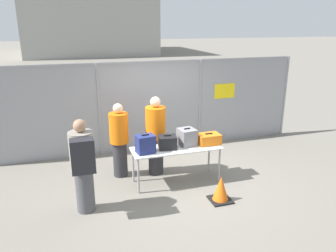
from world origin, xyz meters
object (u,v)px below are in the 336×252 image
(traveler_hooded, at_px, (83,164))
(traffic_cone, at_px, (221,190))
(suitcase_black, at_px, (167,142))
(inspection_table, at_px, (176,151))
(utility_trailer, at_px, (193,117))
(suitcase_orange, at_px, (209,139))
(security_worker_near, at_px, (156,135))
(suitcase_grey, at_px, (187,137))
(security_worker_far, at_px, (119,139))
(suitcase_navy, at_px, (145,144))

(traveler_hooded, bearing_deg, traffic_cone, -16.05)
(suitcase_black, bearing_deg, inspection_table, -9.22)
(suitcase_black, height_order, utility_trailer, suitcase_black)
(suitcase_orange, relative_size, security_worker_near, 0.28)
(utility_trailer, bearing_deg, suitcase_grey, -113.67)
(inspection_table, bearing_deg, suitcase_black, 170.78)
(suitcase_orange, bearing_deg, traffic_cone, -100.04)
(suitcase_black, relative_size, suitcase_grey, 1.05)
(inspection_table, height_order, traveler_hooded, traveler_hooded)
(traveler_hooded, bearing_deg, suitcase_grey, 11.01)
(utility_trailer, height_order, traffic_cone, utility_trailer)
(security_worker_near, bearing_deg, utility_trailer, -123.29)
(inspection_table, bearing_deg, traveler_hooded, -161.49)
(suitcase_orange, height_order, traveler_hooded, traveler_hooded)
(suitcase_black, xyz_separation_m, traveler_hooded, (-1.71, -0.66, 0.04))
(suitcase_black, relative_size, security_worker_far, 0.25)
(suitcase_black, xyz_separation_m, suitcase_orange, (0.91, -0.01, -0.02))
(suitcase_navy, height_order, traveler_hooded, traveler_hooded)
(suitcase_navy, bearing_deg, suitcase_orange, 3.39)
(suitcase_orange, xyz_separation_m, utility_trailer, (0.94, 3.26, -0.49))
(traveler_hooded, xyz_separation_m, utility_trailer, (3.56, 3.91, -0.55))
(inspection_table, xyz_separation_m, traffic_cone, (0.55, -0.99, -0.47))
(inspection_table, bearing_deg, utility_trailer, 63.12)
(inspection_table, xyz_separation_m, suitcase_grey, (0.27, 0.10, 0.24))
(traveler_hooded, height_order, traffic_cone, traveler_hooded)
(suitcase_black, bearing_deg, suitcase_grey, 8.34)
(traveler_hooded, distance_m, security_worker_far, 1.53)
(inspection_table, relative_size, security_worker_far, 1.14)
(suitcase_navy, bearing_deg, traveler_hooded, -155.17)
(traveler_hooded, height_order, utility_trailer, traveler_hooded)
(suitcase_black, distance_m, suitcase_orange, 0.91)
(suitcase_navy, distance_m, utility_trailer, 4.11)
(utility_trailer, xyz_separation_m, traffic_cone, (-1.12, -4.28, -0.15))
(suitcase_navy, bearing_deg, security_worker_near, 58.17)
(inspection_table, xyz_separation_m, traveler_hooded, (-1.89, -0.63, 0.24))
(suitcase_navy, distance_m, security_worker_far, 0.82)
(suitcase_orange, distance_m, utility_trailer, 3.43)
(suitcase_grey, height_order, traffic_cone, suitcase_grey)
(suitcase_black, distance_m, suitcase_grey, 0.46)
(suitcase_grey, height_order, security_worker_near, security_worker_near)
(suitcase_black, height_order, suitcase_grey, suitcase_grey)
(suitcase_grey, bearing_deg, utility_trailer, 66.33)
(security_worker_near, bearing_deg, traffic_cone, 120.87)
(inspection_table, distance_m, suitcase_navy, 0.71)
(suitcase_grey, relative_size, security_worker_near, 0.23)
(inspection_table, relative_size, traffic_cone, 3.71)
(suitcase_black, xyz_separation_m, utility_trailer, (1.85, 3.25, -0.51))
(traveler_hooded, bearing_deg, inspection_table, 10.87)
(suitcase_navy, height_order, traffic_cone, suitcase_navy)
(inspection_table, bearing_deg, traffic_cone, -61.20)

